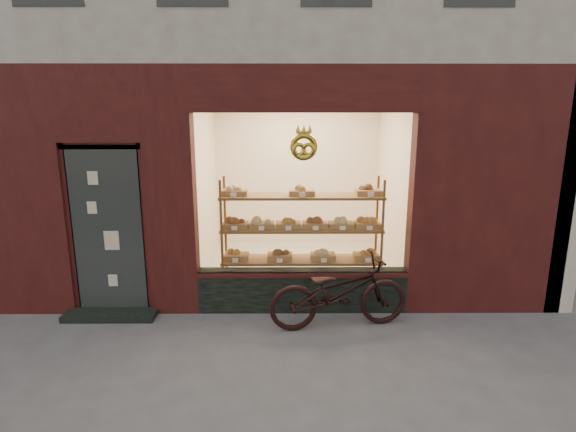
{
  "coord_description": "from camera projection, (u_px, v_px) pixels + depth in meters",
  "views": [
    {
      "loc": [
        0.23,
        -3.4,
        2.56
      ],
      "look_at": [
        0.26,
        2.0,
        1.3
      ],
      "focal_mm": 28.0,
      "sensor_mm": 36.0,
      "label": 1
    }
  ],
  "objects": [
    {
      "name": "display_shelf",
      "position": [
        301.0,
        239.0,
        6.18
      ],
      "size": [
        2.2,
        0.45,
        1.7
      ],
      "color": "brown",
      "rests_on": "ground"
    },
    {
      "name": "bicycle",
      "position": [
        339.0,
        292.0,
        5.39
      ],
      "size": [
        1.76,
        0.86,
        0.89
      ],
      "primitive_type": "imported",
      "rotation": [
        0.0,
        0.0,
        1.73
      ],
      "color": "black",
      "rests_on": "ground"
    },
    {
      "name": "ground",
      "position": [
        259.0,
        414.0,
        3.89
      ],
      "size": [
        90.0,
        90.0,
        0.0
      ],
      "primitive_type": "plane",
      "color": "#4A4A4B"
    }
  ]
}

